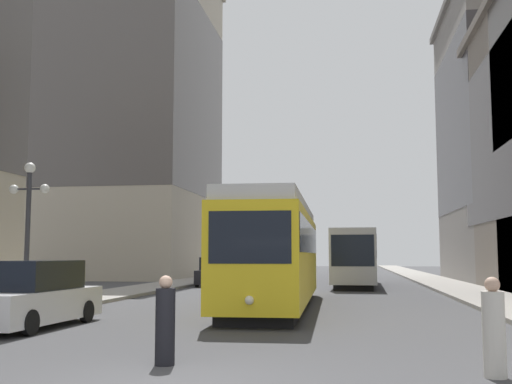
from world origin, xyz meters
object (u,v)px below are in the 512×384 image
at_px(lamp_post_left_near, 28,212).
at_px(pedestrian_crossing_far, 494,331).
at_px(pedestrian_crossing_near, 165,323).
at_px(streetcar, 276,252).
at_px(parked_car_left_near, 33,296).
at_px(transit_bus, 354,255).
at_px(parked_car_left_mid, 215,273).

bearing_deg(lamp_post_left_near, pedestrian_crossing_far, -32.81).
height_order(pedestrian_crossing_far, lamp_post_left_near, lamp_post_left_near).
bearing_deg(pedestrian_crossing_far, lamp_post_left_near, -21.47).
height_order(pedestrian_crossing_near, pedestrian_crossing_far, pedestrian_crossing_far).
bearing_deg(pedestrian_crossing_far, streetcar, -56.72).
bearing_deg(pedestrian_crossing_far, pedestrian_crossing_near, 8.26).
xyz_separation_m(parked_car_left_near, pedestrian_crossing_near, (5.27, -4.96, -0.10)).
bearing_deg(transit_bus, pedestrian_crossing_far, -84.84).
xyz_separation_m(parked_car_left_mid, pedestrian_crossing_near, (5.27, -27.68, -0.10)).
xyz_separation_m(parked_car_left_mid, pedestrian_crossing_far, (10.90, -27.98, -0.09)).
xyz_separation_m(parked_car_left_near, pedestrian_crossing_far, (10.90, -5.27, -0.09)).
bearing_deg(streetcar, pedestrian_crossing_far, -69.55).
bearing_deg(parked_car_left_near, parked_car_left_mid, 91.87).
xyz_separation_m(pedestrian_crossing_near, lamp_post_left_near, (-7.17, 7.95, 2.65)).
height_order(parked_car_left_mid, lamp_post_left_near, lamp_post_left_near).
xyz_separation_m(transit_bus, pedestrian_crossing_far, (2.10, -29.38, -1.19)).
bearing_deg(transit_bus, parked_car_left_mid, -169.90).
bearing_deg(parked_car_left_mid, streetcar, -71.94).
height_order(parked_car_left_near, lamp_post_left_near, lamp_post_left_near).
distance_m(pedestrian_crossing_near, pedestrian_crossing_far, 5.63).
xyz_separation_m(transit_bus, parked_car_left_near, (-8.80, -24.11, -1.10)).
distance_m(transit_bus, parked_car_left_mid, 8.98).
distance_m(streetcar, parked_car_left_near, 9.49).
height_order(transit_bus, parked_car_left_near, transit_bus).
xyz_separation_m(parked_car_left_near, parked_car_left_mid, (-0.00, 22.71, -0.00)).
distance_m(streetcar, pedestrian_crossing_near, 12.47).
height_order(parked_car_left_near, pedestrian_crossing_near, parked_car_left_near).
bearing_deg(pedestrian_crossing_near, lamp_post_left_near, 167.37).
bearing_deg(pedestrian_crossing_near, pedestrian_crossing_far, 32.24).
xyz_separation_m(streetcar, lamp_post_left_near, (-7.69, -4.44, 1.30)).
relative_size(streetcar, transit_bus, 1.17).
xyz_separation_m(streetcar, pedestrian_crossing_near, (-0.51, -12.39, -1.35)).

